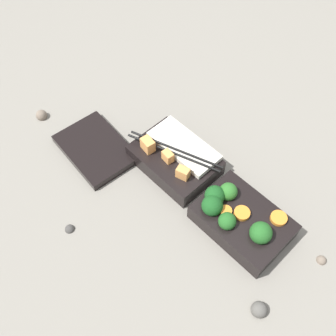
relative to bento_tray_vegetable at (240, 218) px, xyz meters
name	(u,v)px	position (x,y,z in m)	size (l,w,h in m)	color
ground_plane	(208,198)	(0.08, 0.00, -0.03)	(3.00, 3.00, 0.00)	gray
bento_tray_vegetable	(240,218)	(0.00, 0.00, 0.00)	(0.18, 0.13, 0.08)	black
bento_tray_rice	(175,158)	(0.20, -0.01, 0.00)	(0.21, 0.13, 0.07)	black
bento_lid	(96,149)	(0.35, 0.09, -0.02)	(0.18, 0.13, 0.02)	black
pebble_0	(69,228)	(0.23, 0.26, -0.02)	(0.02, 0.02, 0.02)	#474442
pebble_1	(42,115)	(0.53, 0.13, -0.02)	(0.03, 0.03, 0.03)	#7A6B5B
pebble_2	(322,259)	(-0.16, -0.06, -0.02)	(0.02, 0.02, 0.02)	#7A6B5B
pebble_3	(259,310)	(-0.14, 0.11, -0.02)	(0.03, 0.03, 0.03)	#595651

